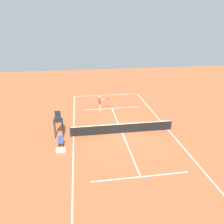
# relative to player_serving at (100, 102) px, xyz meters

# --- Properties ---
(ground_plane) EXTENTS (60.00, 60.00, 0.00)m
(ground_plane) POSITION_rel_player_serving_xyz_m (-1.48, 5.84, -1.09)
(ground_plane) COLOR #B76038
(court_lines) EXTENTS (9.17, 23.33, 0.01)m
(court_lines) POSITION_rel_player_serving_xyz_m (-1.48, 5.84, -1.09)
(court_lines) COLOR white
(court_lines) RESTS_ON ground
(tennis_net) EXTENTS (9.77, 0.10, 1.07)m
(tennis_net) POSITION_rel_player_serving_xyz_m (-1.48, 5.84, -0.59)
(tennis_net) COLOR #4C4C51
(tennis_net) RESTS_ON ground
(player_serving) EXTENTS (1.35, 0.51, 1.82)m
(player_serving) POSITION_rel_player_serving_xyz_m (0.00, 0.00, 0.00)
(player_serving) COLOR beige
(player_serving) RESTS_ON ground
(tennis_ball) EXTENTS (0.07, 0.07, 0.07)m
(tennis_ball) POSITION_rel_player_serving_xyz_m (-1.05, 2.23, -1.06)
(tennis_ball) COLOR #CCE033
(tennis_ball) RESTS_ON ground
(umpire_chair) EXTENTS (0.80, 0.80, 2.41)m
(umpire_chair) POSITION_rel_player_serving_xyz_m (4.32, 5.54, 0.52)
(umpire_chair) COLOR #232328
(umpire_chair) RESTS_ON ground
(courtside_chair_near) EXTENTS (0.44, 0.46, 0.95)m
(courtside_chair_near) POSITION_rel_player_serving_xyz_m (4.06, 7.45, -0.56)
(courtside_chair_near) COLOR #262626
(courtside_chair_near) RESTS_ON ground
(courtside_chair_mid) EXTENTS (0.44, 0.46, 0.95)m
(courtside_chair_mid) POSITION_rel_player_serving_xyz_m (4.53, 2.60, -0.56)
(courtside_chair_mid) COLOR #262626
(courtside_chair_mid) RESTS_ON ground
(equipment_bag) EXTENTS (0.76, 0.32, 0.30)m
(equipment_bag) POSITION_rel_player_serving_xyz_m (4.04, 8.22, -0.94)
(equipment_bag) COLOR white
(equipment_bag) RESTS_ON ground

